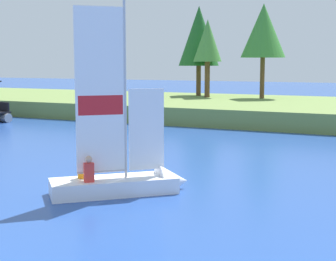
% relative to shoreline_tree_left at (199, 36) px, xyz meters
% --- Properties ---
extents(shore_bank, '(80.00, 15.04, 1.14)m').
position_rel_shoreline_tree_left_xyz_m(shore_bank, '(6.77, -4.10, -5.49)').
color(shore_bank, olive).
rests_on(shore_bank, ground).
extents(shoreline_tree_left, '(3.35, 3.35, 7.40)m').
position_rel_shoreline_tree_left_xyz_m(shoreline_tree_left, '(0.00, 0.00, 0.00)').
color(shoreline_tree_left, brown).
rests_on(shoreline_tree_left, shore_bank).
extents(shoreline_tree_midleft, '(2.25, 2.25, 6.11)m').
position_rel_shoreline_tree_left_xyz_m(shoreline_tree_midleft, '(1.45, -1.73, -0.54)').
color(shoreline_tree_midleft, brown).
rests_on(shoreline_tree_midleft, shore_bank).
extents(shoreline_tree_centre, '(3.40, 3.40, 7.20)m').
position_rel_shoreline_tree_left_xyz_m(shoreline_tree_centre, '(5.71, -1.01, 0.22)').
color(shoreline_tree_centre, brown).
rests_on(shoreline_tree_centre, shore_bank).
extents(sailboat, '(3.85, 3.72, 5.98)m').
position_rel_shoreline_tree_left_xyz_m(sailboat, '(8.87, -26.95, -5.57)').
color(sailboat, white).
rests_on(sailboat, ground).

